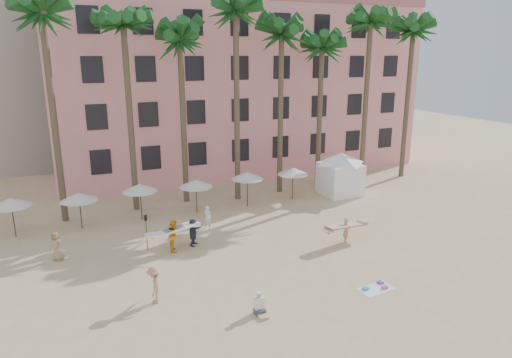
{
  "coord_description": "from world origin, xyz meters",
  "views": [
    {
      "loc": [
        -9.44,
        -18.61,
        11.32
      ],
      "look_at": [
        1.0,
        6.0,
        4.0
      ],
      "focal_mm": 32.0,
      "sensor_mm": 36.0,
      "label": 1
    }
  ],
  "objects": [
    {
      "name": "pink_hotel",
      "position": [
        7.0,
        26.0,
        8.0
      ],
      "size": [
        35.0,
        14.0,
        16.0
      ],
      "primitive_type": "cube",
      "color": "pink",
      "rests_on": "ground"
    },
    {
      "name": "paddle",
      "position": [
        -5.57,
        7.13,
        1.41
      ],
      "size": [
        0.18,
        0.04,
        2.23
      ],
      "color": "black",
      "rests_on": "ground"
    },
    {
      "name": "beachgoers",
      "position": [
        -5.57,
        5.1,
        0.87
      ],
      "size": [
        10.15,
        9.14,
        1.81
      ],
      "color": "tan",
      "rests_on": "ground"
    },
    {
      "name": "carrier_white",
      "position": [
        -4.08,
        6.46,
        1.01
      ],
      "size": [
        2.93,
        1.39,
        1.9
      ],
      "color": "orange",
      "rests_on": "ground"
    },
    {
      "name": "cabana",
      "position": [
        11.32,
        12.36,
        2.07
      ],
      "size": [
        4.53,
        4.53,
        3.5
      ],
      "color": "white",
      "rests_on": "ground"
    },
    {
      "name": "ground",
      "position": [
        0.0,
        0.0,
        0.0
      ],
      "size": [
        120.0,
        120.0,
        0.0
      ],
      "primitive_type": "plane",
      "color": "#D1B789",
      "rests_on": "ground"
    },
    {
      "name": "umbrella_row",
      "position": [
        -3.0,
        12.5,
        2.33
      ],
      "size": [
        22.5,
        2.7,
        2.73
      ],
      "color": "#332B23",
      "rests_on": "ground"
    },
    {
      "name": "seated_man",
      "position": [
        -2.16,
        -1.89,
        0.37
      ],
      "size": [
        0.47,
        0.82,
        1.07
      ],
      "color": "#3F3F4C",
      "rests_on": "ground"
    },
    {
      "name": "palm_row",
      "position": [
        0.51,
        15.0,
        12.97
      ],
      "size": [
        44.4,
        5.4,
        16.3
      ],
      "color": "brown",
      "rests_on": "ground"
    },
    {
      "name": "beach_towel",
      "position": [
        4.14,
        -2.03,
        0.03
      ],
      "size": [
        1.91,
        1.21,
        0.14
      ],
      "color": "white",
      "rests_on": "ground"
    },
    {
      "name": "carrier_yellow",
      "position": [
        6.02,
        3.49,
        0.93
      ],
      "size": [
        3.07,
        1.28,
        1.61
      ],
      "color": "tan",
      "rests_on": "ground"
    }
  ]
}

